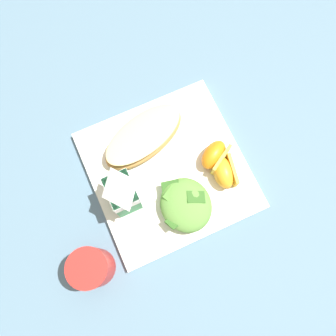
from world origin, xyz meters
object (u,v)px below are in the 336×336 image
Objects in this scene: green_salad_pile at (188,204)px; milk_carton at (122,193)px; cheesy_pizza_bread at (144,137)px; orange_wedge_front at (224,172)px; orange_wedge_middle at (214,155)px; drinking_red_cup at (92,268)px; white_plate at (168,170)px.

milk_carton is at bearing 59.40° from green_salad_pile.
orange_wedge_front is at bearing -139.27° from cheesy_pizza_bread.
orange_wedge_middle is 0.29m from drinking_red_cup.
green_salad_pile is at bearing 106.57° from orange_wedge_front.
drinking_red_cup is at bearing 133.17° from milk_carton.
drinking_red_cup reaches higher than white_plate.
milk_carton reaches higher than white_plate.
milk_carton is 0.18m from orange_wedge_middle.
orange_wedge_front is at bearing -100.13° from milk_carton.
white_plate is 0.11m from orange_wedge_front.
orange_wedge_middle is (-0.09, -0.10, 0.00)m from cheesy_pizza_bread.
green_salad_pile is 1.60× the size of orange_wedge_front.
green_salad_pile is at bearing -176.75° from white_plate.
milk_carton is (-0.09, 0.08, 0.04)m from cheesy_pizza_bread.
drinking_red_cup is at bearing 108.76° from orange_wedge_middle.
drinking_red_cup is (-0.11, 0.19, 0.04)m from white_plate.
orange_wedge_front is (-0.12, -0.11, 0.00)m from cheesy_pizza_bread.
drinking_red_cup is (-0.06, 0.28, 0.01)m from orange_wedge_front.
green_salad_pile is at bearing -171.62° from cheesy_pizza_bread.
milk_carton reaches higher than cheesy_pizza_bread.
milk_carton is 0.19m from orange_wedge_front.
milk_carton is 0.13m from drinking_red_cup.
green_salad_pile is 0.09m from orange_wedge_front.
orange_wedge_middle is at bearing -100.35° from white_plate.
orange_wedge_front is at bearing -176.52° from orange_wedge_middle.
orange_wedge_middle is at bearing -130.03° from cheesy_pizza_bread.
green_salad_pile is 1.15× the size of drinking_red_cup.
green_salad_pile reaches higher than cheesy_pizza_bread.
cheesy_pizza_bread is (0.07, 0.02, 0.03)m from white_plate.
orange_wedge_front reaches higher than cheesy_pizza_bread.
milk_carton is at bearing -46.83° from drinking_red_cup.
orange_wedge_front is (-0.05, -0.09, 0.03)m from white_plate.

